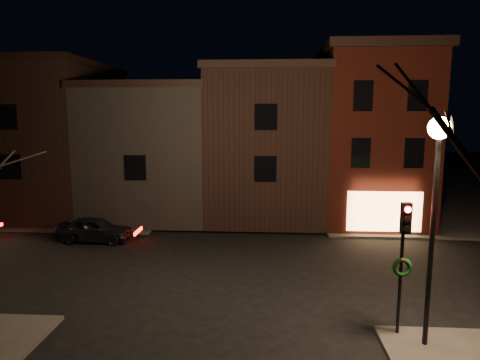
# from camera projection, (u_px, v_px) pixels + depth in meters

# --- Properties ---
(ground) EXTENTS (120.00, 120.00, 0.00)m
(ground) POSITION_uv_depth(u_px,v_px,m) (229.00, 269.00, 18.65)
(ground) COLOR black
(ground) RESTS_ON ground
(sidewalk_far_right) EXTENTS (30.00, 30.00, 0.12)m
(sidewalk_far_right) POSITION_uv_depth(u_px,v_px,m) (480.00, 191.00, 37.06)
(sidewalk_far_right) COLOR #2D2B28
(sidewalk_far_right) RESTS_ON ground
(sidewalk_far_left) EXTENTS (30.00, 30.00, 0.12)m
(sidewalk_far_left) POSITION_uv_depth(u_px,v_px,m) (34.00, 186.00, 39.67)
(sidewalk_far_left) COLOR #2D2B28
(sidewalk_far_left) RESTS_ON ground
(corner_building) EXTENTS (6.50, 8.50, 10.50)m
(corner_building) POSITION_uv_depth(u_px,v_px,m) (370.00, 135.00, 26.65)
(corner_building) COLOR #3D110B
(corner_building) RESTS_ON ground
(row_building_a) EXTENTS (7.30, 10.30, 9.40)m
(row_building_a) POSITION_uv_depth(u_px,v_px,m) (266.00, 142.00, 28.17)
(row_building_a) COLOR black
(row_building_a) RESTS_ON ground
(row_building_b) EXTENTS (7.80, 10.30, 8.40)m
(row_building_b) POSITION_uv_depth(u_px,v_px,m) (158.00, 149.00, 28.72)
(row_building_b) COLOR black
(row_building_b) RESTS_ON ground
(row_building_c) EXTENTS (7.30, 10.30, 9.90)m
(row_building_c) POSITION_uv_depth(u_px,v_px,m) (53.00, 138.00, 29.08)
(row_building_c) COLOR black
(row_building_c) RESTS_ON ground
(street_lamp_near) EXTENTS (0.60, 0.60, 6.48)m
(street_lamp_near) POSITION_uv_depth(u_px,v_px,m) (437.00, 170.00, 11.54)
(street_lamp_near) COLOR black
(street_lamp_near) RESTS_ON sidewalk_near_right
(traffic_signal) EXTENTS (0.58, 0.38, 4.05)m
(traffic_signal) POSITION_uv_depth(u_px,v_px,m) (403.00, 248.00, 12.42)
(traffic_signal) COLOR black
(traffic_signal) RESTS_ON sidewalk_near_right
(parked_car_a) EXTENTS (3.93, 1.67, 1.32)m
(parked_car_a) POSITION_uv_depth(u_px,v_px,m) (95.00, 229.00, 22.53)
(parked_car_a) COLOR black
(parked_car_a) RESTS_ON ground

